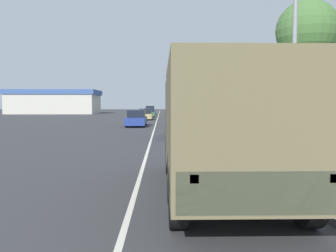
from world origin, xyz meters
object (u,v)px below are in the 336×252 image
(car_third_ahead, at_px, (146,115))
(car_farthest_ahead, at_px, (150,111))
(lamp_post, at_px, (287,44))
(car_nearest_ahead, at_px, (181,125))
(car_fourth_ahead, at_px, (149,113))
(military_truck, at_px, (221,124))
(car_second_ahead, at_px, (136,119))

(car_third_ahead, height_order, car_farthest_ahead, car_farthest_ahead)
(lamp_post, bearing_deg, car_nearest_ahead, 104.90)
(car_nearest_ahead, xyz_separation_m, car_fourth_ahead, (-3.24, 32.03, -0.12))
(military_truck, xyz_separation_m, car_second_ahead, (-3.77, 23.37, -0.95))
(car_third_ahead, xyz_separation_m, lamp_post, (6.06, -33.36, 3.30))
(car_nearest_ahead, bearing_deg, car_farthest_ahead, 94.43)
(car_nearest_ahead, xyz_separation_m, car_farthest_ahead, (-3.55, 45.84, -0.01))
(car_nearest_ahead, relative_size, car_third_ahead, 1.03)
(lamp_post, bearing_deg, military_truck, -132.80)
(military_truck, bearing_deg, car_third_ahead, 95.60)
(military_truck, xyz_separation_m, car_nearest_ahead, (-0.19, 12.91, -0.88))
(car_farthest_ahead, bearing_deg, military_truck, -86.36)
(military_truck, xyz_separation_m, car_third_ahead, (-3.54, 36.09, -0.98))
(military_truck, bearing_deg, car_farthest_ahead, 93.64)
(car_fourth_ahead, xyz_separation_m, lamp_post, (5.95, -42.21, 3.33))
(military_truck, distance_m, car_nearest_ahead, 12.94)
(military_truck, relative_size, car_nearest_ahead, 1.44)
(car_fourth_ahead, bearing_deg, car_second_ahead, -90.91)
(car_fourth_ahead, bearing_deg, lamp_post, -81.98)
(car_third_ahead, height_order, lamp_post, lamp_post)
(car_nearest_ahead, bearing_deg, lamp_post, -75.10)
(car_nearest_ahead, distance_m, lamp_post, 11.02)
(car_second_ahead, bearing_deg, car_farthest_ahead, 89.95)
(car_third_ahead, height_order, car_fourth_ahead, car_third_ahead)
(military_truck, relative_size, lamp_post, 1.02)
(military_truck, bearing_deg, lamp_post, 47.20)
(car_nearest_ahead, bearing_deg, military_truck, -89.17)
(car_nearest_ahead, bearing_deg, car_fourth_ahead, 95.77)
(car_nearest_ahead, distance_m, car_fourth_ahead, 32.19)
(military_truck, xyz_separation_m, car_fourth_ahead, (-3.42, 44.94, -1.00))
(lamp_post, bearing_deg, car_farthest_ahead, 96.38)
(military_truck, bearing_deg, car_fourth_ahead, 94.36)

